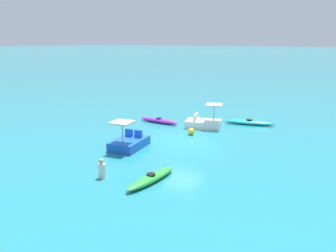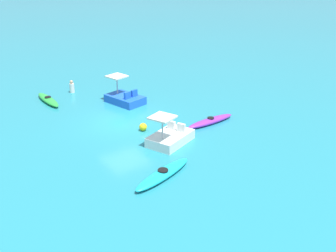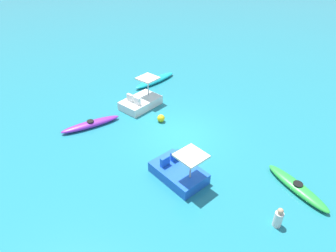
# 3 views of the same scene
# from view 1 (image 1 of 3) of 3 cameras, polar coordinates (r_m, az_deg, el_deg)

# --- Properties ---
(ground_plane) EXTENTS (600.00, 600.00, 0.00)m
(ground_plane) POSITION_cam_1_polar(r_m,az_deg,el_deg) (20.56, 2.02, -2.58)
(ground_plane) COLOR teal
(kayak_purple) EXTENTS (0.67, 3.28, 0.37)m
(kayak_purple) POSITION_cam_1_polar(r_m,az_deg,el_deg) (25.09, -1.52, 0.90)
(kayak_purple) COLOR purple
(kayak_purple) RESTS_ON ground_plane
(kayak_green) EXTENTS (3.12, 0.64, 0.37)m
(kayak_green) POSITION_cam_1_polar(r_m,az_deg,el_deg) (14.84, -2.87, -8.71)
(kayak_green) COLOR green
(kayak_green) RESTS_ON ground_plane
(kayak_cyan) EXTENTS (1.71, 3.62, 0.37)m
(kayak_cyan) POSITION_cam_1_polar(r_m,az_deg,el_deg) (25.26, 13.44, 0.60)
(kayak_cyan) COLOR #19B7C6
(kayak_cyan) RESTS_ON ground_plane
(pedal_boat_white) EXTENTS (2.23, 2.77, 1.68)m
(pedal_boat_white) POSITION_cam_1_polar(r_m,az_deg,el_deg) (23.86, 6.00, 0.56)
(pedal_boat_white) COLOR white
(pedal_boat_white) RESTS_ON ground_plane
(pedal_boat_blue) EXTENTS (2.67, 1.97, 1.68)m
(pedal_boat_blue) POSITION_cam_1_polar(r_m,az_deg,el_deg) (19.36, -6.53, -2.70)
(pedal_boat_blue) COLOR blue
(pedal_boat_blue) RESTS_ON ground_plane
(buoy_yellow) EXTENTS (0.43, 0.43, 0.43)m
(buoy_yellow) POSITION_cam_1_polar(r_m,az_deg,el_deg) (21.97, 3.89, -0.92)
(buoy_yellow) COLOR yellow
(buoy_yellow) RESTS_ON ground_plane
(person_near_shore) EXTENTS (0.38, 0.38, 0.88)m
(person_near_shore) POSITION_cam_1_polar(r_m,az_deg,el_deg) (15.44, -11.01, -7.14)
(person_near_shore) COLOR silver
(person_near_shore) RESTS_ON ground_plane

